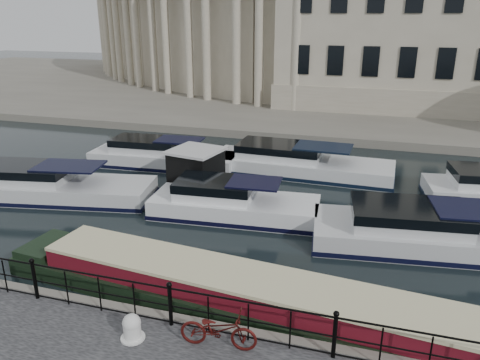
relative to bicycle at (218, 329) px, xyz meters
name	(u,v)px	position (x,y,z in m)	size (l,w,h in m)	color
ground_plane	(204,295)	(-1.40, 2.68, -1.03)	(160.00, 160.00, 0.00)	black
far_bank	(338,91)	(-1.40, 41.68, -0.75)	(120.00, 42.00, 0.55)	#6B665B
railing	(170,302)	(-1.40, 0.43, 0.17)	(24.14, 0.14, 1.22)	black
civic_building	(328,24)	(-2.40, 37.38, 6.01)	(53.55, 31.84, 16.85)	#ADA38C
bicycle	(218,329)	(0.00, 0.00, 0.00)	(0.63, 1.82, 0.96)	#420D0B
mooring_bollard	(132,327)	(-2.06, -0.32, -0.17)	(0.59, 0.59, 0.66)	silver
narrowboat	(238,300)	(-0.20, 2.20, -0.66)	(15.14, 3.47, 1.55)	black
harbour_hut	(196,174)	(-4.77, 10.45, -0.07)	(3.36, 2.97, 2.18)	#6B665B
cabin_cruisers	(264,189)	(-1.64, 10.86, -0.66)	(28.17, 10.43, 1.99)	silver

